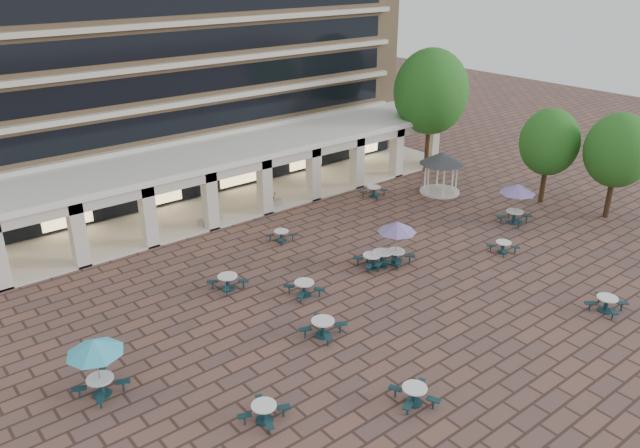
# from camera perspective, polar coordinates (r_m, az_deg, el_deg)

# --- Properties ---
(ground) EXTENTS (120.00, 120.00, 0.00)m
(ground) POSITION_cam_1_polar(r_m,az_deg,el_deg) (33.33, 4.06, -6.19)
(ground) COLOR brown
(ground) RESTS_ON ground
(apartment_building) EXTENTS (40.00, 15.50, 25.20)m
(apartment_building) POSITION_cam_1_polar(r_m,az_deg,el_deg) (50.76, -16.38, 18.22)
(apartment_building) COLOR tan
(apartment_building) RESTS_ON ground
(retail_arcade) EXTENTS (42.00, 6.60, 4.40)m
(retail_arcade) POSITION_cam_1_polar(r_m,az_deg,el_deg) (43.17, -9.26, 4.99)
(retail_arcade) COLOR white
(retail_arcade) RESTS_ON ground
(picnic_table_0) EXTENTS (2.03, 2.03, 0.74)m
(picnic_table_0) POSITION_cam_1_polar(r_m,az_deg,el_deg) (24.90, -5.13, -16.68)
(picnic_table_0) COLOR #13333A
(picnic_table_0) RESTS_ON ground
(picnic_table_1) EXTENTS (2.04, 2.04, 0.76)m
(picnic_table_1) POSITION_cam_1_polar(r_m,az_deg,el_deg) (25.86, 8.62, -15.08)
(picnic_table_1) COLOR #13333A
(picnic_table_1) RESTS_ON ground
(picnic_table_2) EXTENTS (1.87, 1.87, 0.78)m
(picnic_table_2) POSITION_cam_1_polar(r_m,az_deg,el_deg) (34.47, 24.72, -6.56)
(picnic_table_2) COLOR #13333A
(picnic_table_2) RESTS_ON ground
(picnic_table_3) EXTENTS (1.63, 1.63, 0.69)m
(picnic_table_3) POSITION_cam_1_polar(r_m,az_deg,el_deg) (38.85, 16.41, -1.95)
(picnic_table_3) COLOR #13333A
(picnic_table_3) RESTS_ON ground
(picnic_table_4) EXTENTS (2.28, 2.28, 2.63)m
(picnic_table_4) POSITION_cam_1_polar(r_m,az_deg,el_deg) (26.45, -19.91, -10.66)
(picnic_table_4) COLOR #13333A
(picnic_table_4) RESTS_ON ground
(picnic_table_5) EXTENTS (1.89, 1.89, 0.79)m
(picnic_table_5) POSITION_cam_1_polar(r_m,az_deg,el_deg) (32.71, -1.45, -5.81)
(picnic_table_5) COLOR #13333A
(picnic_table_5) RESTS_ON ground
(picnic_table_6) EXTENTS (2.25, 2.25, 2.60)m
(picnic_table_6) POSITION_cam_1_polar(r_m,az_deg,el_deg) (35.48, 7.05, -0.41)
(picnic_table_6) COLOR #13333A
(picnic_table_6) RESTS_ON ground
(picnic_table_7) EXTENTS (2.18, 2.18, 0.85)m
(picnic_table_7) POSITION_cam_1_polar(r_m,az_deg,el_deg) (35.89, 5.69, -3.05)
(picnic_table_7) COLOR #13333A
(picnic_table_7) RESTS_ON ground
(picnic_table_8) EXTENTS (2.24, 2.24, 0.83)m
(picnic_table_8) POSITION_cam_1_polar(r_m,az_deg,el_deg) (29.46, 0.27, -9.35)
(picnic_table_8) COLOR #13333A
(picnic_table_8) RESTS_ON ground
(picnic_table_9) EXTENTS (1.72, 1.72, 0.68)m
(picnic_table_9) POSITION_cam_1_polar(r_m,az_deg,el_deg) (38.83, -3.55, -1.00)
(picnic_table_9) COLOR #13333A
(picnic_table_9) RESTS_ON ground
(picnic_table_10) EXTENTS (1.99, 1.99, 0.79)m
(picnic_table_10) POSITION_cam_1_polar(r_m,az_deg,el_deg) (35.63, 4.76, -3.28)
(picnic_table_10) COLOR #13333A
(picnic_table_10) RESTS_ON ground
(picnic_table_11) EXTENTS (2.37, 2.37, 2.73)m
(picnic_table_11) POSITION_cam_1_polar(r_m,az_deg,el_deg) (42.64, 17.63, 2.97)
(picnic_table_11) COLOR #13333A
(picnic_table_11) RESTS_ON ground
(picnic_table_12) EXTENTS (1.98, 1.98, 0.80)m
(picnic_table_12) POSITION_cam_1_polar(r_m,az_deg,el_deg) (33.64, -8.43, -5.18)
(picnic_table_12) COLOR #13333A
(picnic_table_12) RESTS_ON ground
(picnic_table_13) EXTENTS (2.04, 2.04, 0.77)m
(picnic_table_13) POSITION_cam_1_polar(r_m,az_deg,el_deg) (46.05, 4.93, 3.05)
(picnic_table_13) COLOR #13333A
(picnic_table_13) RESTS_ON ground
(gazebo) EXTENTS (3.33, 3.33, 3.10)m
(gazebo) POSITION_cam_1_polar(r_m,az_deg,el_deg) (46.98, 11.07, 5.52)
(gazebo) COLOR beige
(gazebo) RESTS_ON ground
(tree_east_a) EXTENTS (4.08, 4.08, 6.80)m
(tree_east_a) POSITION_cam_1_polar(r_m,az_deg,el_deg) (46.47, 20.24, 7.03)
(tree_east_a) COLOR #3B2717
(tree_east_a) RESTS_ON ground
(tree_east_b) EXTENTS (4.31, 4.31, 7.19)m
(tree_east_b) POSITION_cam_1_polar(r_m,az_deg,el_deg) (45.28, 25.61, 6.08)
(tree_east_b) COLOR #3B2717
(tree_east_b) RESTS_ON ground
(tree_east_c) EXTENTS (5.92, 5.92, 9.86)m
(tree_east_c) POSITION_cam_1_polar(r_m,az_deg,el_deg) (51.12, 10.11, 11.82)
(tree_east_c) COLOR #3B2717
(tree_east_c) RESTS_ON ground
(planter_left) EXTENTS (1.50, 0.88, 1.34)m
(planter_left) POSITION_cam_1_polar(r_m,az_deg,el_deg) (41.57, -10.07, 0.62)
(planter_left) COLOR gray
(planter_left) RESTS_ON ground
(planter_right) EXTENTS (1.50, 0.64, 1.19)m
(planter_right) POSITION_cam_1_polar(r_m,az_deg,el_deg) (43.99, -4.42, 2.05)
(planter_right) COLOR gray
(planter_right) RESTS_ON ground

